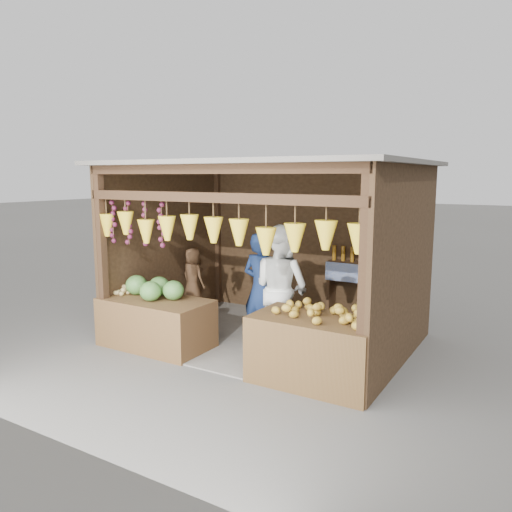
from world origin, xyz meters
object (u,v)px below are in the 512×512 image
at_px(counter_left, 156,323).
at_px(woman_standing, 282,288).
at_px(vendor_seated, 193,277).
at_px(counter_right, 315,350).
at_px(man_standing, 261,289).

relative_size(counter_left, woman_standing, 0.89).
bearing_deg(counter_left, vendor_seated, 105.09).
relative_size(counter_right, man_standing, 0.90).
height_order(counter_left, woman_standing, woman_standing).
relative_size(woman_standing, vendor_seated, 1.83).
xyz_separation_m(counter_left, man_standing, (1.28, 0.84, 0.49)).
height_order(counter_right, vendor_seated, vendor_seated).
height_order(woman_standing, vendor_seated, woman_standing).
height_order(counter_left, man_standing, man_standing).
distance_m(counter_right, vendor_seated, 3.20).
bearing_deg(woman_standing, counter_right, 153.97).
bearing_deg(man_standing, woman_standing, -175.27).
relative_size(counter_right, vendor_seated, 1.53).
distance_m(counter_left, woman_standing, 1.89).
relative_size(counter_right, woman_standing, 0.84).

